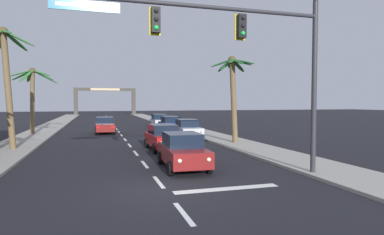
% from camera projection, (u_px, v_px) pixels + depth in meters
% --- Properties ---
extents(ground_plane, '(220.00, 220.00, 0.00)m').
position_uv_depth(ground_plane, '(164.00, 189.00, 11.86)').
color(ground_plane, black).
extents(sidewalk_right, '(3.20, 110.00, 0.14)m').
position_uv_depth(sidewalk_right, '(200.00, 133.00, 33.23)').
color(sidewalk_right, '#9E998E').
rests_on(sidewalk_right, ground).
extents(sidewalk_left, '(3.20, 110.00, 0.14)m').
position_uv_depth(sidewalk_left, '(32.00, 137.00, 28.81)').
color(sidewalk_left, '#9E998E').
rests_on(sidewalk_left, ground).
extents(lane_markings, '(4.28, 89.85, 0.01)m').
position_uv_depth(lane_markings, '(125.00, 134.00, 32.08)').
color(lane_markings, silver).
rests_on(lane_markings, ground).
extents(traffic_signal_mast, '(10.57, 0.41, 7.57)m').
position_uv_depth(traffic_signal_mast, '(246.00, 46.00, 12.99)').
color(traffic_signal_mast, '#2D2D33').
rests_on(traffic_signal_mast, ground).
extents(sedan_lead_at_stop_bar, '(2.07, 4.50, 1.68)m').
position_uv_depth(sedan_lead_at_stop_bar, '(183.00, 150.00, 15.59)').
color(sedan_lead_at_stop_bar, maroon).
rests_on(sedan_lead_at_stop_bar, ground).
extents(sedan_third_in_queue, '(2.05, 4.49, 1.68)m').
position_uv_depth(sedan_third_in_queue, '(163.00, 137.00, 21.65)').
color(sedan_third_in_queue, red).
rests_on(sedan_third_in_queue, ground).
extents(sedan_oncoming_far, '(1.95, 4.45, 1.68)m').
position_uv_depth(sedan_oncoming_far, '(105.00, 125.00, 32.84)').
color(sedan_oncoming_far, maroon).
rests_on(sedan_oncoming_far, ground).
extents(sedan_parked_nearest_kerb, '(1.98, 4.46, 1.68)m').
position_uv_depth(sedan_parked_nearest_kerb, '(159.00, 121.00, 40.53)').
color(sedan_parked_nearest_kerb, silver).
rests_on(sedan_parked_nearest_kerb, ground).
extents(sedan_parked_mid_kerb, '(2.03, 4.48, 1.68)m').
position_uv_depth(sedan_parked_mid_kerb, '(171.00, 124.00, 34.49)').
color(sedan_parked_mid_kerb, navy).
rests_on(sedan_parked_mid_kerb, ground).
extents(sedan_parked_far_kerb, '(2.07, 4.50, 1.68)m').
position_uv_depth(sedan_parked_far_kerb, '(187.00, 129.00, 28.20)').
color(sedan_parked_far_kerb, silver).
rests_on(sedan_parked_far_kerb, ground).
extents(palm_left_second, '(3.81, 3.74, 7.94)m').
position_uv_depth(palm_left_second, '(6.00, 67.00, 20.84)').
color(palm_left_second, brown).
rests_on(palm_left_second, ground).
extents(palm_left_third, '(4.63, 4.48, 6.44)m').
position_uv_depth(palm_left_third, '(32.00, 87.00, 31.15)').
color(palm_left_third, brown).
rests_on(palm_left_third, ground).
extents(palm_right_second, '(3.38, 3.36, 6.59)m').
position_uv_depth(palm_right_second, '(233.00, 83.00, 24.34)').
color(palm_right_second, brown).
rests_on(palm_right_second, ground).
extents(town_gateway_arch, '(14.63, 0.90, 6.66)m').
position_uv_depth(town_gateway_arch, '(105.00, 98.00, 80.00)').
color(town_gateway_arch, '#423D38').
rests_on(town_gateway_arch, ground).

